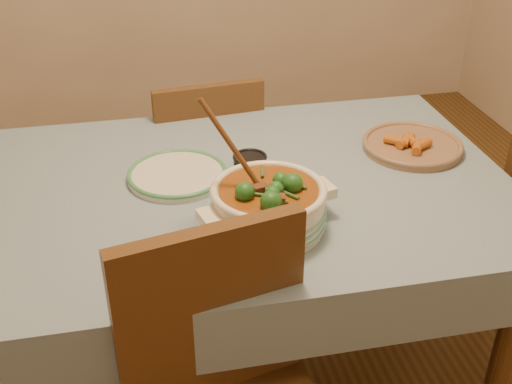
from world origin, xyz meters
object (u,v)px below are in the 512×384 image
(stew_casserole, at_px, (268,203))
(chair_far, at_px, (206,166))
(dining_table, at_px, (230,212))
(fried_plate, at_px, (412,144))
(white_plate, at_px, (177,174))
(condiment_bowl, at_px, (250,163))

(stew_casserole, height_order, chair_far, stew_casserole)
(dining_table, xyz_separation_m, stew_casserole, (0.06, -0.24, 0.17))
(dining_table, distance_m, stew_casserole, 0.30)
(stew_casserole, height_order, fried_plate, stew_casserole)
(stew_casserole, relative_size, white_plate, 1.22)
(white_plate, bearing_deg, dining_table, -26.39)
(fried_plate, bearing_deg, dining_table, -170.31)
(dining_table, height_order, condiment_bowl, condiment_bowl)
(white_plate, distance_m, condiment_bowl, 0.22)
(stew_casserole, relative_size, chair_far, 0.44)
(white_plate, relative_size, chair_far, 0.36)
(chair_far, bearing_deg, stew_casserole, 88.05)
(dining_table, relative_size, fried_plate, 4.58)
(dining_table, distance_m, chair_far, 0.64)
(white_plate, height_order, chair_far, chair_far)
(dining_table, height_order, stew_casserole, stew_casserole)
(stew_casserole, relative_size, condiment_bowl, 3.04)
(condiment_bowl, height_order, chair_far, chair_far)
(white_plate, bearing_deg, fried_plate, 2.59)
(dining_table, distance_m, white_plate, 0.19)
(white_plate, bearing_deg, chair_far, 74.71)
(white_plate, bearing_deg, stew_casserole, -56.09)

